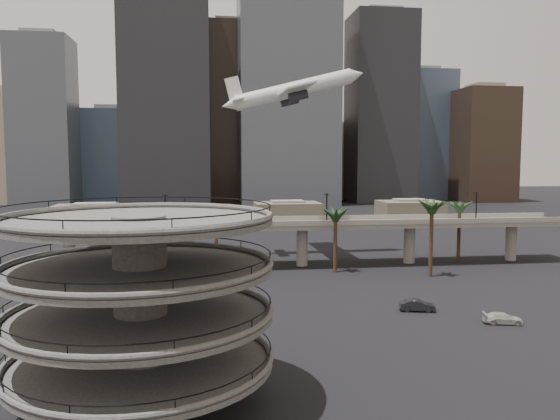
{
  "coord_description": "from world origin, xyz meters",
  "views": [
    {
      "loc": [
        -7.36,
        -49.64,
        20.83
      ],
      "look_at": [
        3.0,
        28.0,
        13.59
      ],
      "focal_mm": 35.0,
      "sensor_mm": 36.0,
      "label": 1
    }
  ],
  "objects": [
    {
      "name": "car_b",
      "position": [
        21.14,
        20.83,
        0.8
      ],
      "size": [
        5.13,
        2.74,
        1.61
      ],
      "primitive_type": "imported",
      "rotation": [
        0.0,
        0.0,
        1.35
      ],
      "color": "black",
      "rests_on": "ground"
    },
    {
      "name": "airborne_jet",
      "position": [
        11.07,
        67.32,
        35.59
      ],
      "size": [
        31.59,
        27.71,
        10.78
      ],
      "rotation": [
        0.0,
        -0.25,
        0.02
      ],
      "color": "silver",
      "rests_on": "ground"
    },
    {
      "name": "skyline",
      "position": [
        15.11,
        217.08,
        43.09
      ],
      "size": [
        269.0,
        86.0,
        117.87
      ],
      "color": "gray",
      "rests_on": "ground"
    },
    {
      "name": "palm_trees",
      "position": [
        21.48,
        47.47,
        11.3
      ],
      "size": [
        54.4,
        18.4,
        14.0
      ],
      "color": "#462E1E",
      "rests_on": "ground"
    },
    {
      "name": "ground",
      "position": [
        0.0,
        0.0,
        0.0
      ],
      "size": [
        700.0,
        700.0,
        0.0
      ],
      "primitive_type": "plane",
      "color": "black",
      "rests_on": "ground"
    },
    {
      "name": "overpass",
      "position": [
        0.0,
        55.0,
        7.34
      ],
      "size": [
        130.0,
        9.3,
        14.7
      ],
      "color": "gray",
      "rests_on": "ground"
    },
    {
      "name": "car_a",
      "position": [
        -7.45,
        11.77,
        0.82
      ],
      "size": [
        5.16,
        3.25,
        1.64
      ],
      "primitive_type": "imported",
      "rotation": [
        0.0,
        0.0,
        1.28
      ],
      "color": "#B6441A",
      "rests_on": "ground"
    },
    {
      "name": "parking_ramp",
      "position": [
        -13.0,
        -4.0,
        9.84
      ],
      "size": [
        22.2,
        22.2,
        17.35
      ],
      "color": "#474442",
      "rests_on": "ground"
    },
    {
      "name": "car_c",
      "position": [
        29.76,
        13.83,
        0.71
      ],
      "size": [
        5.21,
        3.08,
        1.42
      ],
      "primitive_type": "imported",
      "rotation": [
        0.0,
        0.0,
        1.33
      ],
      "color": "#B1B1AD",
      "rests_on": "ground"
    },
    {
      "name": "low_buildings",
      "position": [
        6.89,
        142.3,
        2.86
      ],
      "size": [
        135.0,
        27.5,
        6.8
      ],
      "color": "brown",
      "rests_on": "ground"
    }
  ]
}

